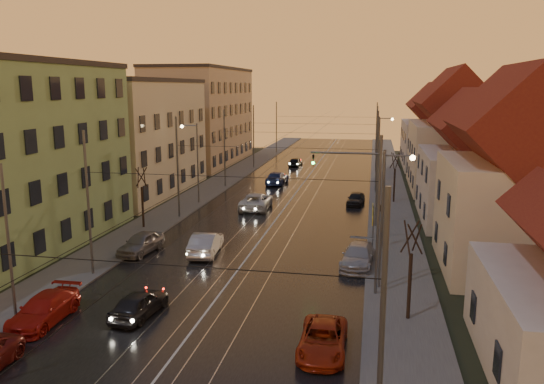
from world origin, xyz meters
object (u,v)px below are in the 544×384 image
Objects in this scene: driving_car_1 at (206,243)px; parked_right_2 at (356,199)px; driving_car_2 at (256,201)px; parked_right_0 at (323,339)px; street_lamp_3 at (381,142)px; street_lamp_2 at (195,155)px; parked_left_3 at (141,243)px; driving_car_0 at (139,304)px; driving_car_4 at (296,162)px; street_lamp_1 at (388,207)px; street_lamp_0 at (1,228)px; parked_left_2 at (44,309)px; parked_right_1 at (358,256)px; traffic_light_mast at (369,186)px; driving_car_3 at (277,178)px.

driving_car_1 is 20.40m from parked_right_2.
driving_car_2 reaches higher than parked_right_0.
parked_right_2 is (-2.43, -13.60, -4.25)m from street_lamp_3.
parked_left_3 is at bearing -84.68° from street_lamp_2.
parked_right_0 is at bearing 174.29° from driving_car_0.
driving_car_2 is 28.21m from driving_car_4.
street_lamp_1 is 17.64m from parked_left_3.
street_lamp_3 is 1.87× the size of parked_left_3.
street_lamp_0 reaches higher than driving_car_1.
street_lamp_0 is 2.16× the size of parked_right_2.
parked_right_2 is (9.29, 3.71, -0.15)m from driving_car_2.
street_lamp_2 is 27.93m from parked_left_2.
street_lamp_0 and street_lamp_2 have the same top height.
parked_right_0 is (15.43, -28.00, -4.27)m from street_lamp_2.
street_lamp_0 is 1.66× the size of parked_right_1.
traffic_light_mast is 1.50× the size of parked_right_1.
driving_car_2 is (-11.72, -17.32, -4.10)m from street_lamp_3.
driving_car_3 is at bearing -90.64° from driving_car_2.
traffic_light_mast is 5.70m from parked_right_1.
street_lamp_0 is at bearing 82.64° from driving_car_3.
driving_car_0 is at bearing -77.21° from street_lamp_2.
driving_car_4 reaches higher than parked_right_2.
parked_left_2 is at bearing -86.75° from street_lamp_2.
street_lamp_1 is 1.87× the size of parked_left_3.
street_lamp_1 is 13.57m from driving_car_1.
street_lamp_3 is 21.31m from driving_car_2.
traffic_light_mast reaches higher than driving_car_1.
parked_right_2 is (9.63, -24.49, -0.03)m from driving_car_4.
parked_right_1 is at bearing 83.81° from parked_right_0.
street_lamp_0 is at bearing -90.00° from street_lamp_2.
parked_left_2 is at bearing 15.34° from street_lamp_0.
driving_car_3 reaches higher than parked_right_0.
driving_car_3 reaches higher than parked_left_3.
street_lamp_0 is 1.00× the size of street_lamp_3.
driving_car_3 is at bearing 63.52° from street_lamp_2.
street_lamp_2 is at bearing -138.69° from street_lamp_3.
driving_car_0 is at bearing 83.51° from driving_car_1.
parked_right_1 is at bearing -131.12° from driving_car_0.
driving_car_0 is 14.55m from parked_right_1.
street_lamp_3 is 1.66× the size of parked_right_1.
traffic_light_mast is 14.99m from parked_right_2.
traffic_light_mast reaches higher than driving_car_3.
parked_right_0 is (13.92, -11.83, -0.12)m from parked_left_3.
parked_left_3 is at bearing 88.08° from driving_car_4.
driving_car_1 is 12.85m from parked_left_2.
traffic_light_mast reaches higher than driving_car_4.
parked_right_2 is at bearing 136.07° from driving_car_3.
driving_car_4 is at bearing 83.61° from street_lamp_0.
driving_car_4 is (6.15, 54.89, -4.22)m from street_lamp_0.
driving_car_4 is 0.81× the size of parked_right_1.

